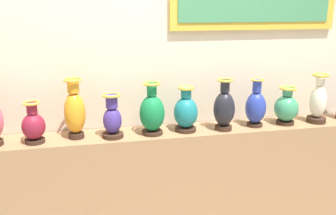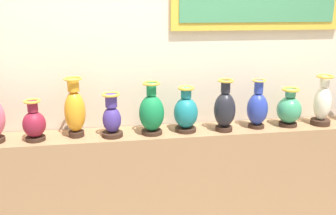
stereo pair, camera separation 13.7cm
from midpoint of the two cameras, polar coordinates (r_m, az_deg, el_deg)
name	(u,v)px [view 1 (the left image)]	position (r m, az deg, el deg)	size (l,w,h in m)	color
display_shelf	(168,180)	(3.02, -1.32, -10.95)	(3.32, 0.33, 0.82)	#99704C
back_wall	(164,27)	(2.93, -1.98, 12.11)	(5.32, 0.14, 3.14)	beige
vase_burgundy	(34,125)	(2.76, -21.01, -2.56)	(0.16, 0.16, 0.29)	#382319
vase_amber	(75,111)	(2.75, -15.31, -0.55)	(0.15, 0.15, 0.43)	#382319
vase_indigo	(112,119)	(2.72, -9.85, -1.68)	(0.15, 0.15, 0.32)	#382319
vase_emerald	(152,112)	(2.75, -3.85, -0.76)	(0.18, 0.18, 0.39)	#382319
vase_teal	(186,112)	(2.81, 1.32, -0.68)	(0.18, 0.18, 0.34)	#382319
vase_onyx	(224,108)	(2.86, 7.14, -0.10)	(0.16, 0.16, 0.39)	#382319
vase_cobalt	(256,107)	(2.99, 11.85, 0.12)	(0.16, 0.16, 0.38)	#382319
vase_jade	(286,107)	(3.11, 16.26, 0.00)	(0.19, 0.19, 0.30)	#382319
vase_ivory	(318,101)	(3.22, 20.63, 0.87)	(0.15, 0.15, 0.40)	#382319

